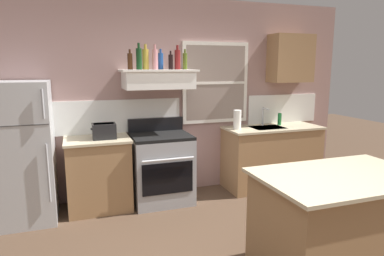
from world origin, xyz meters
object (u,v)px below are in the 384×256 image
object	(u,v)px
stove_range	(161,168)
bottle_brown_stout	(130,61)
bottle_olive_oil_square	(185,61)
kitchen_island	(339,226)
bottle_dark_green_wine	(139,58)
paper_towel_roll	(237,120)
refrigerator	(21,153)
toaster	(104,131)
dish_soap_bottle	(280,119)
bottle_red_label_wine	(178,59)
bottle_champagne_gold_foil	(146,59)
bottle_rose_pink	(155,59)
bottle_blue_liqueur	(161,61)
bottle_balsamic_dark	(171,62)

from	to	relation	value
stove_range	bottle_brown_stout	bearing A→B (deg)	172.38
stove_range	bottle_brown_stout	distance (m)	1.43
bottle_olive_oil_square	kitchen_island	xyz separation A→B (m)	(0.65, -2.20, -1.40)
bottle_dark_green_wine	paper_towel_roll	size ratio (longest dim) A/B	1.20
refrigerator	toaster	distance (m)	0.95
bottle_brown_stout	bottle_olive_oil_square	bearing A→B (deg)	3.68
bottle_brown_stout	dish_soap_bottle	distance (m)	2.40
bottle_dark_green_wine	bottle_red_label_wine	bearing A→B (deg)	1.57
bottle_dark_green_wine	dish_soap_bottle	bearing A→B (deg)	2.63
bottle_dark_green_wine	bottle_champagne_gold_foil	distance (m)	0.11
dish_soap_bottle	refrigerator	bearing A→B (deg)	-177.40
bottle_rose_pink	dish_soap_bottle	world-z (taller)	bottle_rose_pink
bottle_blue_liqueur	dish_soap_bottle	distance (m)	2.02
bottle_brown_stout	toaster	bearing A→B (deg)	-169.53
refrigerator	bottle_blue_liqueur	world-z (taller)	bottle_blue_liqueur
dish_soap_bottle	kitchen_island	size ratio (longest dim) A/B	0.13
bottle_brown_stout	bottle_olive_oil_square	xyz separation A→B (m)	(0.73, 0.05, 0.01)
toaster	bottle_balsamic_dark	size ratio (longest dim) A/B	1.27
refrigerator	bottle_rose_pink	distance (m)	1.93
paper_towel_roll	bottle_red_label_wine	bearing A→B (deg)	178.94
bottle_brown_stout	bottle_dark_green_wine	world-z (taller)	bottle_dark_green_wine
stove_range	paper_towel_roll	size ratio (longest dim) A/B	4.04
dish_soap_bottle	kitchen_island	distance (m)	2.46
bottle_brown_stout	paper_towel_roll	xyz separation A→B (m)	(1.48, -0.01, -0.80)
paper_towel_roll	kitchen_island	world-z (taller)	paper_towel_roll
bottle_brown_stout	bottle_balsamic_dark	bearing A→B (deg)	0.85
bottle_balsamic_dark	stove_range	bearing A→B (deg)	-160.64
dish_soap_bottle	kitchen_island	xyz separation A→B (m)	(-0.86, -2.24, -0.54)
bottle_balsamic_dark	paper_towel_roll	xyz separation A→B (m)	(0.96, -0.02, -0.80)
bottle_brown_stout	bottle_champagne_gold_foil	world-z (taller)	bottle_champagne_gold_foil
bottle_balsamic_dark	paper_towel_roll	world-z (taller)	bottle_balsamic_dark
toaster	bottle_brown_stout	distance (m)	0.91
paper_towel_roll	stove_range	bearing A→B (deg)	-178.09
toaster	bottle_red_label_wine	world-z (taller)	bottle_red_label_wine
paper_towel_roll	bottle_balsamic_dark	bearing A→B (deg)	178.89
bottle_dark_green_wine	kitchen_island	bearing A→B (deg)	-59.42
refrigerator	bottle_olive_oil_square	size ratio (longest dim) A/B	6.22
bottle_olive_oil_square	bottle_brown_stout	bearing A→B (deg)	-176.32
stove_range	bottle_rose_pink	bearing A→B (deg)	120.19
bottle_red_label_wine	paper_towel_roll	xyz separation A→B (m)	(0.86, -0.02, -0.83)
stove_range	bottle_blue_liqueur	size ratio (longest dim) A/B	4.18
stove_range	kitchen_island	distance (m)	2.34
bottle_red_label_wine	toaster	bearing A→B (deg)	-175.84
bottle_balsamic_dark	kitchen_island	distance (m)	2.71
stove_range	bottle_champagne_gold_foil	world-z (taller)	bottle_champagne_gold_foil
bottle_rose_pink	paper_towel_roll	bearing A→B (deg)	-1.69
toaster	bottle_blue_liqueur	bearing A→B (deg)	11.07
toaster	bottle_red_label_wine	bearing A→B (deg)	4.16
refrigerator	bottle_brown_stout	size ratio (longest dim) A/B	6.61
bottle_champagne_gold_foil	bottle_olive_oil_square	distance (m)	0.52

